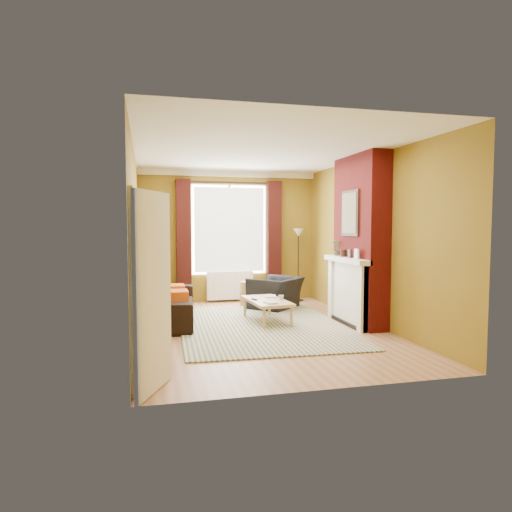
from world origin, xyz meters
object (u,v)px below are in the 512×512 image
armchair (276,293)px  coffee_table (267,302)px  sofa (166,301)px  floor_lamp (298,244)px  wicker_stool (250,293)px

armchair → coffee_table: 1.29m
sofa → coffee_table: bearing=-101.8°
armchair → floor_lamp: 1.41m
wicker_stool → floor_lamp: bearing=14.7°
wicker_stool → floor_lamp: size_ratio=0.31×
sofa → wicker_stool: size_ratio=4.76×
armchair → floor_lamp: size_ratio=0.60×
coffee_table → wicker_stool: (0.07, 1.64, -0.10)m
armchair → coffee_table: armchair is taller
coffee_table → floor_lamp: (1.22, 1.95, 0.89)m
armchair → sofa: bearing=-26.6°
wicker_stool → sofa: bearing=-146.8°
armchair → coffee_table: bearing=23.5°
sofa → wicker_stool: (1.73, 1.13, -0.10)m
sofa → armchair: bearing=-67.2°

